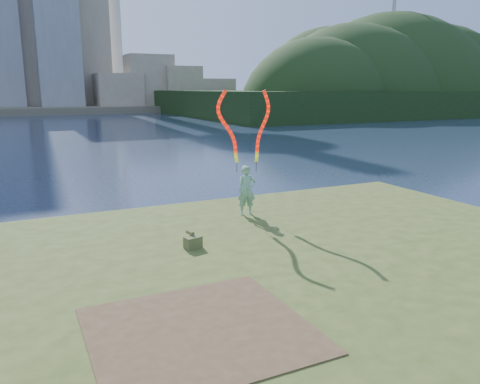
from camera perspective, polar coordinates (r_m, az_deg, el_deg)
ground at (r=11.12m, az=-0.07°, el=-10.52°), size 320.00×320.00×0.00m
grassy_knoll at (r=9.15m, az=6.34°, el=-13.58°), size 20.00×18.00×0.80m
dirt_patch at (r=7.33m, az=-4.96°, el=-16.40°), size 3.20×3.00×0.02m
far_shore at (r=104.39m, az=-23.58°, el=9.42°), size 320.00×40.00×1.20m
wooded_hill at (r=94.34m, az=17.30°, el=9.40°), size 78.00×50.00×63.00m
woman_with_ribbons at (r=13.20m, az=0.82°, el=3.40°), size 1.94×0.51×3.83m
canvas_bag at (r=10.74m, az=-5.78°, el=-6.03°), size 0.42×0.47×0.36m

